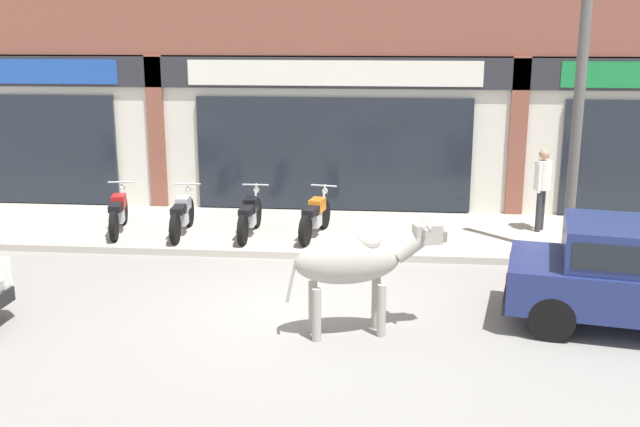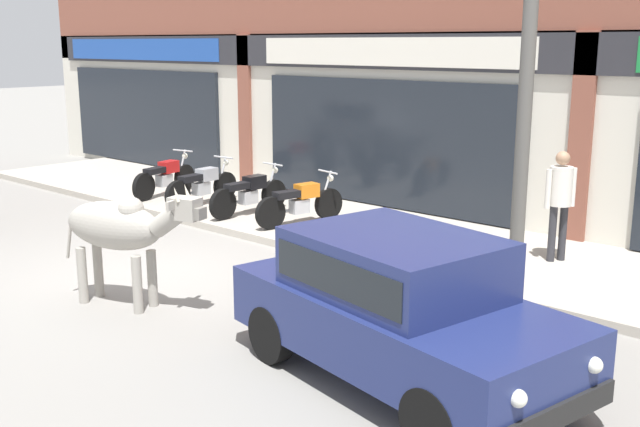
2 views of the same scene
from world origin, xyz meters
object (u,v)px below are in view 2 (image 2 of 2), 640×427
(motorcycle_1, at_px, (202,185))
(motorcycle_2, at_px, (249,193))
(motorcycle_0, at_px, (165,177))
(utility_pole, at_px, (528,61))
(pedestrian, at_px, (560,194))
(cow, at_px, (120,228))
(motorcycle_3, at_px, (301,202))
(car_0, at_px, (398,301))

(motorcycle_1, bearing_deg, motorcycle_2, 1.62)
(motorcycle_0, bearing_deg, utility_pole, -5.12)
(motorcycle_2, bearing_deg, pedestrian, 9.01)
(cow, xyz_separation_m, utility_pole, (3.52, 3.47, 1.99))
(utility_pole, bearing_deg, motorcycle_0, 174.88)
(motorcycle_3, height_order, utility_pole, utility_pole)
(cow, relative_size, motorcycle_0, 1.17)
(motorcycle_0, distance_m, motorcycle_1, 1.27)
(motorcycle_1, bearing_deg, car_0, -26.45)
(cow, relative_size, motorcycle_3, 1.17)
(motorcycle_3, relative_size, pedestrian, 1.12)
(motorcycle_1, height_order, motorcycle_2, same)
(car_0, distance_m, utility_pole, 3.68)
(motorcycle_3, height_order, pedestrian, pedestrian)
(cow, bearing_deg, motorcycle_3, 102.58)
(cow, height_order, motorcycle_1, cow)
(motorcycle_0, height_order, motorcycle_1, same)
(motorcycle_1, xyz_separation_m, pedestrian, (6.84, 0.92, 0.60))
(cow, bearing_deg, utility_pole, 44.55)
(motorcycle_2, xyz_separation_m, motorcycle_3, (1.24, 0.06, 0.00))
(pedestrian, bearing_deg, motorcycle_2, -170.99)
(car_0, xyz_separation_m, motorcycle_1, (-7.30, 3.63, -0.30))
(motorcycle_0, xyz_separation_m, pedestrian, (8.12, 0.85, 0.60))
(pedestrian, bearing_deg, utility_pole, -84.04)
(cow, bearing_deg, motorcycle_0, 138.48)
(motorcycle_0, relative_size, pedestrian, 1.12)
(motorcycle_2, height_order, motorcycle_3, same)
(motorcycle_3, relative_size, utility_pole, 0.31)
(motorcycle_0, xyz_separation_m, motorcycle_1, (1.27, -0.06, 0.00))
(motorcycle_0, xyz_separation_m, motorcycle_2, (2.57, -0.03, 0.00))
(car_0, xyz_separation_m, pedestrian, (-0.45, 4.55, 0.30))
(cow, xyz_separation_m, motorcycle_3, (-0.95, 4.24, -0.49))
(motorcycle_0, bearing_deg, cow, -41.52)
(motorcycle_0, distance_m, motorcycle_3, 3.81)
(motorcycle_3, bearing_deg, motorcycle_1, -177.93)
(car_0, bearing_deg, motorcycle_0, 156.69)
(motorcycle_1, distance_m, motorcycle_3, 2.54)
(car_0, distance_m, motorcycle_2, 7.04)
(pedestrian, height_order, utility_pole, utility_pole)
(car_0, bearing_deg, pedestrian, 95.69)
(utility_pole, bearing_deg, motorcycle_2, 172.85)
(motorcycle_3, xyz_separation_m, pedestrian, (4.30, 0.82, 0.60))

